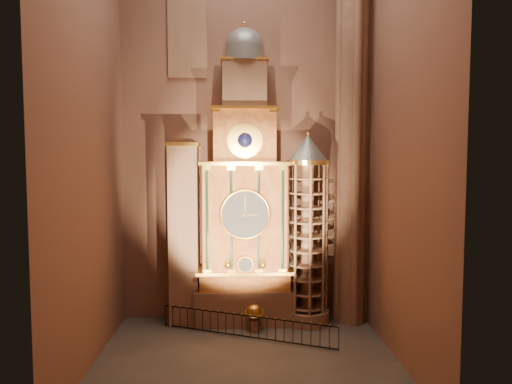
{
  "coord_description": "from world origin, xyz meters",
  "views": [
    {
      "loc": [
        -0.46,
        -20.47,
        9.23
      ],
      "look_at": [
        0.55,
        3.0,
        7.59
      ],
      "focal_mm": 32.0,
      "sensor_mm": 36.0,
      "label": 1
    }
  ],
  "objects_px": {
    "astronomical_clock": "(245,206)",
    "iron_railing": "(246,326)",
    "portrait_tower": "(184,233)",
    "celestial_globe": "(254,315)",
    "stair_turret": "(307,231)"
  },
  "relations": [
    {
      "from": "stair_turret",
      "to": "celestial_globe",
      "type": "relative_size",
      "value": 7.34
    },
    {
      "from": "astronomical_clock",
      "to": "portrait_tower",
      "type": "height_order",
      "value": "astronomical_clock"
    },
    {
      "from": "portrait_tower",
      "to": "stair_turret",
      "type": "xyz_separation_m",
      "value": [
        6.9,
        -0.28,
        0.12
      ]
    },
    {
      "from": "portrait_tower",
      "to": "stair_turret",
      "type": "bearing_deg",
      "value": -2.33
    },
    {
      "from": "astronomical_clock",
      "to": "celestial_globe",
      "type": "relative_size",
      "value": 11.35
    },
    {
      "from": "astronomical_clock",
      "to": "portrait_tower",
      "type": "relative_size",
      "value": 1.64
    },
    {
      "from": "astronomical_clock",
      "to": "portrait_tower",
      "type": "xyz_separation_m",
      "value": [
        -3.4,
        0.02,
        -1.53
      ]
    },
    {
      "from": "astronomical_clock",
      "to": "iron_railing",
      "type": "relative_size",
      "value": 1.88
    },
    {
      "from": "portrait_tower",
      "to": "iron_railing",
      "type": "relative_size",
      "value": 1.15
    },
    {
      "from": "astronomical_clock",
      "to": "stair_turret",
      "type": "bearing_deg",
      "value": -4.3
    },
    {
      "from": "astronomical_clock",
      "to": "celestial_globe",
      "type": "xyz_separation_m",
      "value": [
        0.48,
        -1.36,
        -5.8
      ]
    },
    {
      "from": "portrait_tower",
      "to": "astronomical_clock",
      "type": "bearing_deg",
      "value": -0.29
    },
    {
      "from": "astronomical_clock",
      "to": "portrait_tower",
      "type": "distance_m",
      "value": 3.73
    },
    {
      "from": "portrait_tower",
      "to": "celestial_globe",
      "type": "height_order",
      "value": "portrait_tower"
    },
    {
      "from": "stair_turret",
      "to": "astronomical_clock",
      "type": "bearing_deg",
      "value": 175.7
    }
  ]
}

